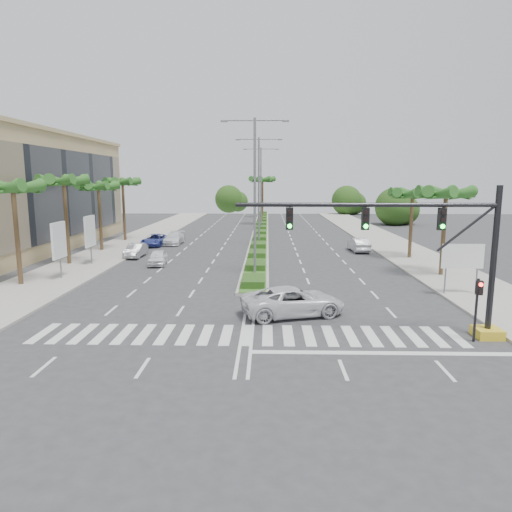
% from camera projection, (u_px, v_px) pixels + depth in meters
% --- Properties ---
extents(ground, '(160.00, 160.00, 0.00)m').
position_uv_depth(ground, '(247.00, 335.00, 22.09)').
color(ground, '#333335').
rests_on(ground, ground).
extents(footpath_right, '(6.00, 120.00, 0.15)m').
position_uv_depth(footpath_right, '(424.00, 262.00, 41.42)').
color(footpath_right, gray).
rests_on(footpath_right, ground).
extents(footpath_left, '(6.00, 120.00, 0.15)m').
position_uv_depth(footpath_left, '(93.00, 260.00, 42.17)').
color(footpath_left, gray).
rests_on(footpath_left, ground).
extents(median, '(2.20, 75.00, 0.20)m').
position_uv_depth(median, '(261.00, 231.00, 66.44)').
color(median, gray).
rests_on(median, ground).
extents(median_grass, '(1.80, 75.00, 0.04)m').
position_uv_depth(median_grass, '(261.00, 230.00, 66.42)').
color(median_grass, '#28561D').
rests_on(median_grass, median).
extents(building, '(12.00, 36.00, 12.00)m').
position_uv_depth(building, '(8.00, 194.00, 47.37)').
color(building, tan).
rests_on(building, ground).
extents(signal_gantry, '(12.60, 1.20, 7.20)m').
position_uv_depth(signal_gantry, '(445.00, 266.00, 21.28)').
color(signal_gantry, gold).
rests_on(signal_gantry, ground).
extents(pedestrian_signal, '(0.28, 0.36, 3.00)m').
position_uv_depth(pedestrian_signal, '(478.00, 299.00, 20.82)').
color(pedestrian_signal, black).
rests_on(pedestrian_signal, ground).
extents(direction_sign, '(2.70, 0.11, 3.40)m').
position_uv_depth(direction_sign, '(462.00, 258.00, 29.22)').
color(direction_sign, slate).
rests_on(direction_sign, ground).
extents(billboard_near, '(0.18, 2.10, 4.35)m').
position_uv_depth(billboard_near, '(59.00, 241.00, 33.79)').
color(billboard_near, slate).
rests_on(billboard_near, ground).
extents(billboard_far, '(0.18, 2.10, 4.35)m').
position_uv_depth(billboard_far, '(90.00, 232.00, 39.70)').
color(billboard_far, slate).
rests_on(billboard_far, ground).
extents(palm_left_near, '(4.57, 4.68, 7.55)m').
position_uv_depth(palm_left_near, '(13.00, 191.00, 31.25)').
color(palm_left_near, brown).
rests_on(palm_left_near, ground).
extents(palm_left_mid, '(4.57, 4.68, 7.95)m').
position_uv_depth(palm_left_mid, '(64.00, 184.00, 39.07)').
color(palm_left_mid, brown).
rests_on(palm_left_mid, ground).
extents(palm_left_far, '(4.57, 4.68, 7.35)m').
position_uv_depth(palm_left_far, '(98.00, 189.00, 47.05)').
color(palm_left_far, brown).
rests_on(palm_left_far, ground).
extents(palm_left_end, '(4.57, 4.68, 7.75)m').
position_uv_depth(palm_left_end, '(123.00, 184.00, 54.88)').
color(palm_left_end, brown).
rests_on(palm_left_end, ground).
extents(palm_right_near, '(4.57, 4.68, 7.05)m').
position_uv_depth(palm_right_near, '(446.00, 196.00, 34.50)').
color(palm_right_near, brown).
rests_on(palm_right_near, ground).
extents(palm_right_far, '(4.57, 4.68, 6.75)m').
position_uv_depth(palm_right_far, '(413.00, 196.00, 42.44)').
color(palm_right_far, brown).
rests_on(palm_right_far, ground).
extents(palm_median_a, '(4.57, 4.68, 8.05)m').
position_uv_depth(palm_median_a, '(262.00, 181.00, 75.12)').
color(palm_median_a, brown).
rests_on(palm_median_a, ground).
extents(palm_median_b, '(4.57, 4.68, 8.05)m').
position_uv_depth(palm_median_b, '(263.00, 181.00, 89.91)').
color(palm_median_b, brown).
rests_on(palm_median_b, ground).
extents(streetlight_near, '(5.10, 0.25, 12.00)m').
position_uv_depth(streetlight_near, '(255.00, 188.00, 34.76)').
color(streetlight_near, slate).
rests_on(streetlight_near, ground).
extents(streetlight_mid, '(5.10, 0.25, 12.00)m').
position_uv_depth(streetlight_mid, '(259.00, 185.00, 50.54)').
color(streetlight_mid, slate).
rests_on(streetlight_mid, ground).
extents(streetlight_far, '(5.10, 0.25, 12.00)m').
position_uv_depth(streetlight_far, '(261.00, 184.00, 66.31)').
color(streetlight_far, slate).
rests_on(streetlight_far, ground).
extents(car_parked_a, '(1.93, 3.90, 1.28)m').
position_uv_depth(car_parked_a, '(158.00, 258.00, 40.26)').
color(car_parked_a, white).
rests_on(car_parked_a, ground).
extents(car_parked_b, '(1.47, 4.02, 1.32)m').
position_uv_depth(car_parked_b, '(136.00, 250.00, 44.23)').
color(car_parked_b, '#9F9EA2').
rests_on(car_parked_b, ground).
extents(car_parked_c, '(2.68, 4.95, 1.32)m').
position_uv_depth(car_parked_c, '(155.00, 240.00, 51.87)').
color(car_parked_c, '#2F3C90').
rests_on(car_parked_c, ground).
extents(car_parked_d, '(2.07, 4.81, 1.38)m').
position_uv_depth(car_parked_d, '(174.00, 238.00, 53.10)').
color(car_parked_d, silver).
rests_on(car_parked_d, ground).
extents(car_crossing, '(6.24, 4.13, 1.59)m').
position_uv_depth(car_crossing, '(293.00, 301.00, 25.23)').
color(car_crossing, silver).
rests_on(car_crossing, ground).
extents(car_right, '(1.77, 4.48, 1.45)m').
position_uv_depth(car_right, '(359.00, 245.00, 47.72)').
color(car_right, '#BCBCC1').
rests_on(car_right, ground).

